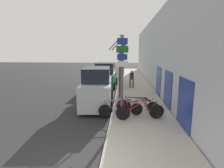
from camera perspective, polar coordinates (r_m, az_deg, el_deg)
ground_plane at (r=15.78m, az=-1.99°, el=-1.88°), size 80.00×80.00×0.00m
sidewalk_curb at (r=18.44m, az=7.02°, el=0.08°), size 3.20×32.00×0.15m
building_facade at (r=18.25m, az=12.82°, el=9.77°), size 0.23×32.00×6.50m
signpost at (r=8.38m, az=3.30°, el=3.36°), size 0.56×0.15×3.99m
bicycle_0 at (r=8.59m, az=9.21°, el=-8.77°), size 2.33×0.59×0.96m
bicycle_1 at (r=8.92m, az=2.94°, el=-8.11°), size 2.24×0.63×0.88m
bicycle_2 at (r=9.14m, az=9.01°, el=-7.65°), size 2.07×1.14×0.93m
bicycle_3 at (r=9.55m, az=8.27°, el=-6.99°), size 2.27×0.45×0.86m
parked_car_0 at (r=11.12m, az=-4.77°, el=-1.31°), size 2.18×4.86×2.42m
parked_car_1 at (r=17.08m, az=-2.07°, el=2.67°), size 2.12×4.53×2.35m
pedestrian_near at (r=15.97m, az=6.45°, el=2.08°), size 0.41×0.35×1.58m
street_tree at (r=12.18m, az=2.59°, el=4.83°), size 1.39×1.13×4.35m
traffic_light at (r=25.33m, az=3.94°, el=9.67°), size 0.20×0.30×4.50m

